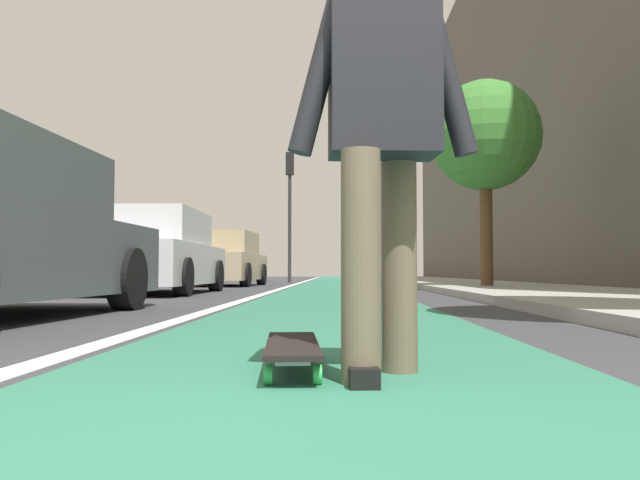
# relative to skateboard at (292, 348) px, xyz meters

# --- Properties ---
(ground_plane) EXTENTS (80.00, 80.00, 0.00)m
(ground_plane) POSITION_rel_skateboard_xyz_m (8.48, -0.13, -0.09)
(ground_plane) COLOR #38383D
(bike_lane_paint) EXTENTS (56.00, 2.14, 0.00)m
(bike_lane_paint) POSITION_rel_skateboard_xyz_m (22.48, -0.13, -0.09)
(bike_lane_paint) COLOR #2D7256
(bike_lane_paint) RESTS_ON ground
(lane_stripe_white) EXTENTS (52.00, 0.16, 0.01)m
(lane_stripe_white) POSITION_rel_skateboard_xyz_m (18.48, 1.09, -0.09)
(lane_stripe_white) COLOR silver
(lane_stripe_white) RESTS_ON ground
(sidewalk_curb) EXTENTS (52.00, 3.20, 0.11)m
(sidewalk_curb) POSITION_rel_skateboard_xyz_m (16.48, -3.58, -0.04)
(sidewalk_curb) COLOR #9E9B93
(sidewalk_curb) RESTS_ON ground
(building_facade) EXTENTS (40.00, 1.20, 13.50)m
(building_facade) POSITION_rel_skateboard_xyz_m (20.48, -6.54, 6.66)
(building_facade) COLOR #625A50
(building_facade) RESTS_ON ground
(skateboard) EXTENTS (0.85, 0.26, 0.11)m
(skateboard) POSITION_rel_skateboard_xyz_m (0.00, 0.00, 0.00)
(skateboard) COLOR green
(skateboard) RESTS_ON ground
(skater_person) EXTENTS (0.48, 0.72, 1.64)m
(skater_person) POSITION_rel_skateboard_xyz_m (-0.15, -0.35, 0.84)
(skater_person) COLOR brown
(skater_person) RESTS_ON ground
(parked_car_mid) EXTENTS (4.36, 2.02, 1.47)m
(parked_car_mid) POSITION_rel_skateboard_xyz_m (8.83, 3.13, 0.61)
(parked_car_mid) COLOR silver
(parked_car_mid) RESTS_ON ground
(parked_car_far) EXTENTS (4.10, 2.07, 1.47)m
(parked_car_far) POSITION_rel_skateboard_xyz_m (15.06, 2.95, 0.61)
(parked_car_far) COLOR tan
(parked_car_far) RESTS_ON ground
(traffic_light) EXTENTS (0.33, 0.28, 4.63)m
(traffic_light) POSITION_rel_skateboard_xyz_m (20.21, 1.49, 3.08)
(traffic_light) COLOR #2D2D2D
(traffic_light) RESTS_ON ground
(street_tree_mid) EXTENTS (2.23, 2.23, 4.26)m
(street_tree_mid) POSITION_rel_skateboard_xyz_m (10.45, -3.18, 3.03)
(street_tree_mid) COLOR brown
(street_tree_mid) RESTS_ON ground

